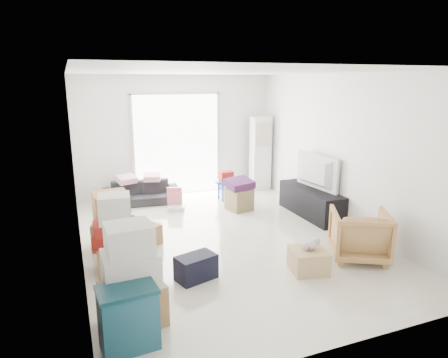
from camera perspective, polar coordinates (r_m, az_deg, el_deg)
room_shell at (r=6.34m, az=0.18°, el=2.79°), size 4.98×6.48×3.18m
sliding_door at (r=9.16m, az=-6.72°, el=5.47°), size 2.10×0.04×2.33m
ac_tower at (r=9.59m, az=5.20°, el=3.66°), size 0.45×0.30×1.75m
tv_console at (r=7.96m, az=12.30°, el=-3.22°), size 0.49×1.62×0.54m
television at (r=7.87m, az=12.43°, el=-0.82°), size 0.77×1.20×0.15m
sofa at (r=8.69m, az=-11.80°, el=-1.45°), size 1.65×0.63×0.63m
pillow_left at (r=8.59m, az=-13.81°, el=0.81°), size 0.44×0.39×0.12m
pillow_right at (r=8.67m, az=-10.28°, el=1.18°), size 0.46×0.41×0.13m
armchair at (r=6.23m, az=18.82°, el=-7.24°), size 1.04×1.02×0.81m
storage_bins at (r=4.23m, az=-13.51°, el=-18.67°), size 0.59×0.44×0.64m
box_stack_a at (r=4.47m, az=-13.07°, el=-13.92°), size 0.71×0.62×1.14m
box_stack_b at (r=5.69m, az=-15.09°, el=-8.22°), size 0.67×0.57×1.10m
box_stack_c at (r=6.53m, az=-15.72°, el=-5.75°), size 0.69×0.61×0.89m
loose_box at (r=6.61m, az=-11.06°, el=-7.79°), size 0.51×0.51×0.32m
duffel_bag at (r=5.42m, az=-4.01°, el=-12.48°), size 0.59×0.45×0.33m
ottoman at (r=8.13m, az=2.18°, el=-2.91°), size 0.53×0.53×0.44m
blanket at (r=8.05m, az=2.20°, el=-0.93°), size 0.53×0.53×0.14m
kids_table at (r=8.74m, az=0.30°, el=-0.09°), size 0.52×0.52×0.64m
toy_walker at (r=8.24m, az=-6.90°, el=-3.49°), size 0.41×0.39×0.44m
wood_crate at (r=5.74m, az=11.97°, el=-11.29°), size 0.57×0.57×0.32m
plush_bunny at (r=5.67m, az=12.33°, el=-9.11°), size 0.31×0.17×0.15m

